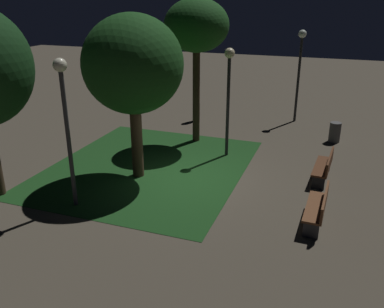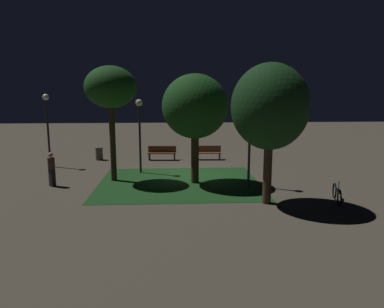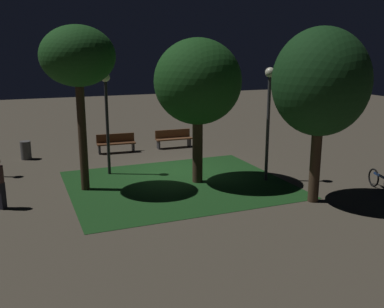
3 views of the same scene
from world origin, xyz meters
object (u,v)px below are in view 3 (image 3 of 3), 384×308
object	(u,v)px
bench_path_side	(116,142)
tree_tall_center	(198,82)
bench_by_lamp	(173,138)
tree_lawn_side	(321,83)
tree_back_right	(78,58)
bicycle	(381,181)
lamp_post_plaza_west	(269,104)
lamp_post_near_wall	(106,105)
trash_bin	(26,150)

from	to	relation	value
bench_path_side	tree_tall_center	world-z (taller)	tree_tall_center
bench_by_lamp	tree_lawn_side	size ratio (longest dim) A/B	0.33
tree_back_right	bicycle	bearing A→B (deg)	157.19
lamp_post_plaza_west	tree_tall_center	bearing A→B (deg)	-17.40
bench_by_lamp	bench_path_side	distance (m)	2.90
lamp_post_near_wall	trash_bin	size ratio (longest dim) A/B	4.83
bench_by_lamp	trash_bin	xyz separation A→B (m)	(6.92, -0.19, -0.07)
bench_path_side	trash_bin	world-z (taller)	bench_path_side
tree_lawn_side	bench_path_side	bearing A→B (deg)	-64.36
lamp_post_plaza_west	bench_path_side	bearing A→B (deg)	-57.48
bench_by_lamp	lamp_post_near_wall	bearing A→B (deg)	42.11
tree_tall_center	lamp_post_near_wall	world-z (taller)	tree_tall_center
tree_lawn_side	bicycle	distance (m)	4.48
bench_by_lamp	tree_lawn_side	xyz separation A→B (m)	(-1.51, 9.19, 3.32)
bench_path_side	trash_bin	xyz separation A→B (m)	(4.02, -0.19, -0.07)
tree_lawn_side	lamp_post_near_wall	world-z (taller)	tree_lawn_side
bicycle	bench_by_lamp	bearing A→B (deg)	-64.58
tree_lawn_side	bicycle	bearing A→B (deg)	179.85
bench_by_lamp	lamp_post_near_wall	distance (m)	5.79
bench_by_lamp	trash_bin	bearing A→B (deg)	-1.57
tree_lawn_side	bicycle	world-z (taller)	tree_lawn_side
tree_tall_center	lamp_post_plaza_west	world-z (taller)	tree_tall_center
bench_by_lamp	lamp_post_near_wall	xyz separation A→B (m)	(3.95, 3.57, 2.26)
tree_tall_center	tree_back_right	xyz separation A→B (m)	(3.99, -0.64, 0.86)
tree_tall_center	trash_bin	bearing A→B (deg)	-46.24
tree_tall_center	tree_lawn_side	world-z (taller)	tree_lawn_side
tree_back_right	trash_bin	xyz separation A→B (m)	(1.79, -5.39, -4.10)
bench_path_side	tree_back_right	world-z (taller)	tree_back_right
lamp_post_plaza_west	bicycle	bearing A→B (deg)	139.74
tree_back_right	lamp_post_near_wall	world-z (taller)	tree_back_right
bench_path_side	trash_bin	bearing A→B (deg)	-2.70
tree_tall_center	tree_lawn_side	bearing A→B (deg)	128.42
bench_by_lamp	trash_bin	world-z (taller)	bench_by_lamp
bench_path_side	trash_bin	size ratio (longest dim) A/B	2.23
lamp_post_near_wall	bench_by_lamp	bearing A→B (deg)	-137.89
tree_lawn_side	bench_by_lamp	bearing A→B (deg)	-80.65
lamp_post_plaza_west	tree_lawn_side	bearing A→B (deg)	94.29
trash_bin	bench_by_lamp	bearing A→B (deg)	178.43
tree_lawn_side	trash_bin	xyz separation A→B (m)	(8.43, -9.38, -3.39)
tree_tall_center	tree_lawn_side	xyz separation A→B (m)	(-2.65, 3.35, 0.14)
tree_back_right	lamp_post_plaza_west	size ratio (longest dim) A/B	1.34
lamp_post_plaza_west	lamp_post_near_wall	bearing A→B (deg)	-29.97
tree_back_right	bicycle	distance (m)	11.12
tree_back_right	lamp_post_near_wall	xyz separation A→B (m)	(-1.18, -1.63, -1.77)
tree_lawn_side	lamp_post_plaza_west	xyz separation A→B (m)	(0.19, -2.57, -0.93)
trash_bin	bicycle	world-z (taller)	bicycle
tree_tall_center	lamp_post_near_wall	size ratio (longest dim) A/B	1.31
bench_by_lamp	lamp_post_plaza_west	bearing A→B (deg)	101.29
lamp_post_near_wall	tree_lawn_side	bearing A→B (deg)	134.23
bench_by_lamp	bicycle	xyz separation A→B (m)	(-4.37, 9.19, -0.14)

